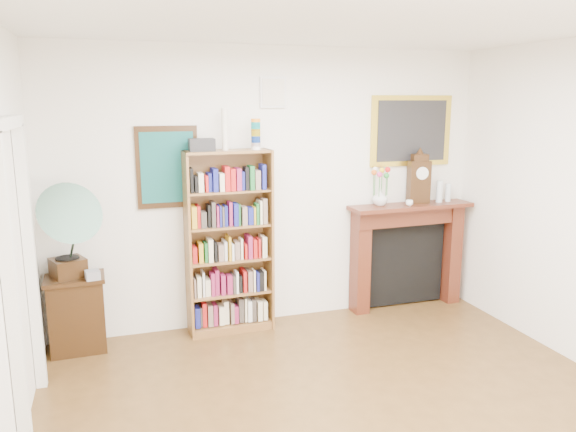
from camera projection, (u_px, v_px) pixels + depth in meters
The scene contains 15 objects.
room at pixel (390, 249), 3.38m from camera, with size 4.51×5.01×2.81m.
door_casing at pixel (19, 250), 3.86m from camera, with size 0.08×1.02×2.17m.
teal_poster at pixel (167, 167), 5.32m from camera, with size 0.58×0.04×0.78m.
small_picture at pixel (273, 92), 5.49m from camera, with size 0.26×0.04×0.30m.
gilt_painting at pixel (411, 131), 6.04m from camera, with size 0.95×0.04×0.75m.
bookshelf at pixel (229, 232), 5.48m from camera, with size 0.84×0.32×2.08m.
side_cabinet at pixel (77, 314), 5.14m from camera, with size 0.52×0.38×0.71m, color black.
fireplace at pixel (406, 246), 6.21m from camera, with size 1.40×0.38×1.17m.
gramophone at pixel (63, 226), 4.84m from camera, with size 0.75×0.83×0.89m.
cd_stack at pixel (93, 275), 4.99m from camera, with size 0.12×0.12×0.08m, color #AAACB7.
mantel_clock at pixel (419, 180), 6.07m from camera, with size 0.25×0.16×0.53m.
flower_vase at pixel (380, 198), 5.96m from camera, with size 0.16×0.16×0.17m, color silver.
teacup at pixel (409, 203), 5.96m from camera, with size 0.08×0.08×0.06m, color white.
bottle_left at pixel (439, 191), 6.15m from camera, with size 0.07×0.07×0.24m, color silver.
bottle_right at pixel (448, 192), 6.21m from camera, with size 0.06×0.06×0.20m, color silver.
Camera 1 is at (-1.58, -2.92, 2.28)m, focal length 35.00 mm.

